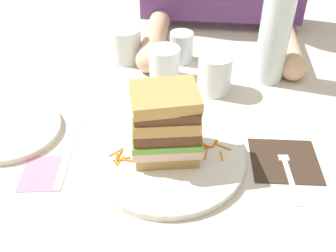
{
  "coord_description": "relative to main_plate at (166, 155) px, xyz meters",
  "views": [
    {
      "loc": [
        0.04,
        -0.54,
        0.51
      ],
      "look_at": [
        -0.02,
        0.03,
        0.05
      ],
      "focal_mm": 41.93,
      "sensor_mm": 36.0,
      "label": 1
    }
  ],
  "objects": [
    {
      "name": "empty_tumbler_2",
      "position": [
        -0.0,
        0.38,
        0.03
      ],
      "size": [
        0.06,
        0.06,
        0.08
      ],
      "primitive_type": "cylinder",
      "color": "silver",
      "rests_on": "ground_plane"
    },
    {
      "name": "carrot_shred_10",
      "position": [
        0.1,
        0.0,
        0.01
      ],
      "size": [
        0.01,
        0.02,
        0.0
      ],
      "primitive_type": "cylinder",
      "rotation": [
        0.0,
        1.57,
        4.82
      ],
      "color": "orange",
      "rests_on": "main_plate"
    },
    {
      "name": "juice_glass",
      "position": [
        0.09,
        0.24,
        0.03
      ],
      "size": [
        0.08,
        0.08,
        0.09
      ],
      "color": "white",
      "rests_on": "ground_plane"
    },
    {
      "name": "water_bottle",
      "position": [
        0.22,
        0.31,
        0.12
      ],
      "size": [
        0.07,
        0.07,
        0.29
      ],
      "color": "silver",
      "rests_on": "ground_plane"
    },
    {
      "name": "carrot_shred_6",
      "position": [
        0.07,
        0.02,
        0.01
      ],
      "size": [
        0.02,
        0.01,
        0.0
      ],
      "primitive_type": "cylinder",
      "rotation": [
        0.0,
        1.57,
        6.07
      ],
      "color": "orange",
      "rests_on": "main_plate"
    },
    {
      "name": "carrot_shred_8",
      "position": [
        0.1,
        0.03,
        0.01
      ],
      "size": [
        0.03,
        0.02,
        0.0
      ],
      "primitive_type": "cylinder",
      "rotation": [
        0.0,
        1.57,
        2.7
      ],
      "color": "orange",
      "rests_on": "main_plate"
    },
    {
      "name": "carrot_shred_5",
      "position": [
        -0.08,
        -0.03,
        0.01
      ],
      "size": [
        0.01,
        0.03,
        0.0
      ],
      "primitive_type": "cylinder",
      "rotation": [
        0.0,
        1.57,
        1.26
      ],
      "color": "orange",
      "rests_on": "main_plate"
    },
    {
      "name": "carrot_shred_3",
      "position": [
        -0.08,
        -0.03,
        0.01
      ],
      "size": [
        0.03,
        0.02,
        0.0
      ],
      "primitive_type": "cylinder",
      "rotation": [
        0.0,
        1.57,
        3.56
      ],
      "color": "orange",
      "rests_on": "main_plate"
    },
    {
      "name": "carrot_shred_0",
      "position": [
        -0.09,
        -0.02,
        0.01
      ],
      "size": [
        0.01,
        0.02,
        0.0
      ],
      "primitive_type": "cylinder",
      "rotation": [
        0.0,
        1.57,
        1.4
      ],
      "color": "orange",
      "rests_on": "main_plate"
    },
    {
      "name": "empty_tumbler_0",
      "position": [
        -0.14,
        0.37,
        0.04
      ],
      "size": [
        0.08,
        0.08,
        0.09
      ],
      "primitive_type": "cylinder",
      "color": "silver",
      "rests_on": "ground_plane"
    },
    {
      "name": "ground_plane",
      "position": [
        0.02,
        -0.0,
        -0.01
      ],
      "size": [
        3.0,
        3.0,
        0.0
      ],
      "primitive_type": "plane",
      "color": "beige"
    },
    {
      "name": "carrot_shred_12",
      "position": [
        0.07,
        0.0,
        0.01
      ],
      "size": [
        0.01,
        0.02,
        0.0
      ],
      "primitive_type": "cylinder",
      "rotation": [
        0.0,
        1.57,
        1.45
      ],
      "color": "orange",
      "rests_on": "main_plate"
    },
    {
      "name": "sandwich",
      "position": [
        -0.0,
        0.0,
        0.07
      ],
      "size": [
        0.14,
        0.12,
        0.14
      ],
      "color": "tan",
      "rests_on": "main_plate"
    },
    {
      "name": "carrot_shred_11",
      "position": [
        0.09,
        0.03,
        0.01
      ],
      "size": [
        0.01,
        0.02,
        0.0
      ],
      "primitive_type": "cylinder",
      "rotation": [
        0.0,
        1.57,
        1.16
      ],
      "color": "orange",
      "rests_on": "main_plate"
    },
    {
      "name": "carrot_shred_2",
      "position": [
        -0.09,
        -0.02,
        0.01
      ],
      "size": [
        0.01,
        0.03,
        0.0
      ],
      "primitive_type": "cylinder",
      "rotation": [
        0.0,
        1.57,
        1.74
      ],
      "color": "orange",
      "rests_on": "main_plate"
    },
    {
      "name": "knife",
      "position": [
        -0.19,
        -0.01,
        -0.01
      ],
      "size": [
        0.03,
        0.2,
        0.0
      ],
      "color": "silver",
      "rests_on": "ground_plane"
    },
    {
      "name": "carrot_shred_7",
      "position": [
        0.07,
        0.03,
        0.01
      ],
      "size": [
        0.03,
        0.01,
        0.0
      ],
      "primitive_type": "cylinder",
      "rotation": [
        0.0,
        1.57,
        5.96
      ],
      "color": "orange",
      "rests_on": "main_plate"
    },
    {
      "name": "carrot_shred_9",
      "position": [
        0.07,
        0.02,
        0.01
      ],
      "size": [
        0.02,
        0.02,
        0.0
      ],
      "primitive_type": "cylinder",
      "rotation": [
        0.0,
        1.57,
        4.02
      ],
      "color": "orange",
      "rests_on": "main_plate"
    },
    {
      "name": "empty_tumbler_1",
      "position": [
        -0.04,
        0.29,
        0.03
      ],
      "size": [
        0.08,
        0.08,
        0.08
      ],
      "primitive_type": "cylinder",
      "color": "silver",
      "rests_on": "ground_plane"
    },
    {
      "name": "carrot_shred_4",
      "position": [
        -0.09,
        -0.01,
        0.01
      ],
      "size": [
        0.02,
        0.03,
        0.0
      ],
      "primitive_type": "cylinder",
      "rotation": [
        0.0,
        1.57,
        3.96
      ],
      "color": "orange",
      "rests_on": "main_plate"
    },
    {
      "name": "main_plate",
      "position": [
        0.0,
        0.0,
        0.0
      ],
      "size": [
        0.3,
        0.3,
        0.01
      ],
      "primitive_type": "cylinder",
      "color": "white",
      "rests_on": "ground_plane"
    },
    {
      "name": "fork",
      "position": [
        0.22,
        -0.01,
        -0.0
      ],
      "size": [
        0.03,
        0.17,
        0.0
      ],
      "color": "silver",
      "rests_on": "napkin_dark"
    },
    {
      "name": "side_plate",
      "position": [
        -0.32,
        0.04,
        -0.0
      ],
      "size": [
        0.2,
        0.2,
        0.01
      ],
      "primitive_type": "cylinder",
      "color": "white",
      "rests_on": "ground_plane"
    },
    {
      "name": "napkin_dark",
      "position": [
        0.22,
        0.02,
        -0.01
      ],
      "size": [
        0.13,
        0.13,
        0.0
      ],
      "primitive_type": "cube",
      "rotation": [
        0.0,
        0.0,
        0.05
      ],
      "color": "#38281E",
      "rests_on": "ground_plane"
    },
    {
      "name": "carrot_shred_1",
      "position": [
        -0.07,
        -0.03,
        0.01
      ],
      "size": [
        0.03,
        0.01,
        0.0
      ],
      "primitive_type": "cylinder",
      "rotation": [
        0.0,
        1.57,
        6.17
      ],
      "color": "orange",
      "rests_on": "main_plate"
    },
    {
      "name": "napkin_pink",
      "position": [
        -0.22,
        -0.06,
        -0.01
      ],
      "size": [
        0.09,
        0.1,
        0.0
      ],
      "primitive_type": "cube",
      "rotation": [
        0.0,
        0.0,
        0.14
      ],
      "color": "pink",
      "rests_on": "ground_plane"
    }
  ]
}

